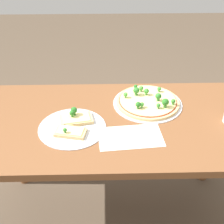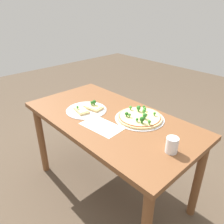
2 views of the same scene
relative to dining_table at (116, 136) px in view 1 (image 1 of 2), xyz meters
The scene contains 5 objects.
ground_plane 0.62m from the dining_table, ahead, with size 8.00×8.00×0.00m, color brown.
dining_table is the anchor object (origin of this frame).
pizza_tray_whole 0.25m from the dining_table, 39.47° to the left, with size 0.36×0.36×0.07m.
pizza_tray_slice 0.24m from the dining_table, 166.21° to the right, with size 0.32×0.32×0.07m.
paper_menu 0.17m from the dining_table, 65.21° to the right, with size 0.29×0.17×0.00m, color silver.
Camera 1 is at (-0.05, -1.22, 1.61)m, focal length 50.00 mm.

